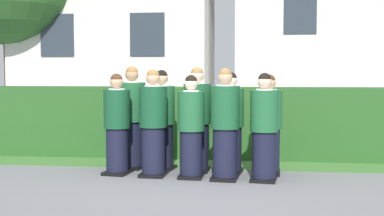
% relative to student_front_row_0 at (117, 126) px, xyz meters
% --- Properties ---
extents(ground_plane, '(60.00, 60.00, 0.00)m').
position_rel_student_front_row_0_xyz_m(ground_plane, '(1.18, -0.15, -0.76)').
color(ground_plane, slate).
extents(student_front_row_0, '(0.43, 0.53, 1.59)m').
position_rel_student_front_row_0_xyz_m(student_front_row_0, '(0.00, 0.00, 0.00)').
color(student_front_row_0, black).
rests_on(student_front_row_0, ground).
extents(student_front_row_1, '(0.43, 0.53, 1.66)m').
position_rel_student_front_row_0_xyz_m(student_front_row_1, '(0.60, -0.08, 0.03)').
color(student_front_row_1, black).
rests_on(student_front_row_1, ground).
extents(student_front_row_2, '(0.41, 0.50, 1.57)m').
position_rel_student_front_row_0_xyz_m(student_front_row_2, '(1.20, -0.15, -0.01)').
color(student_front_row_2, black).
rests_on(student_front_row_2, ground).
extents(student_front_row_3, '(0.44, 0.51, 1.67)m').
position_rel_student_front_row_0_xyz_m(student_front_row_3, '(1.72, -0.22, 0.04)').
color(student_front_row_3, black).
rests_on(student_front_row_3, ground).
extents(student_front_row_4, '(0.42, 0.50, 1.60)m').
position_rel_student_front_row_0_xyz_m(student_front_row_4, '(2.30, -0.24, 0.01)').
color(student_front_row_4, black).
rests_on(student_front_row_4, ground).
extents(student_rear_row_0, '(0.47, 0.55, 1.71)m').
position_rel_student_front_row_0_xyz_m(student_rear_row_0, '(0.12, 0.52, 0.06)').
color(student_rear_row_0, black).
rests_on(student_rear_row_0, ground).
extents(student_rear_row_1, '(0.46, 0.53, 1.65)m').
position_rel_student_front_row_0_xyz_m(student_rear_row_1, '(0.64, 0.44, 0.03)').
color(student_rear_row_1, black).
rests_on(student_rear_row_1, ground).
extents(student_rear_row_2, '(0.44, 0.50, 1.70)m').
position_rel_student_front_row_0_xyz_m(student_rear_row_2, '(1.23, 0.38, 0.05)').
color(student_rear_row_2, black).
rests_on(student_rear_row_2, ground).
extents(student_rear_row_3, '(0.42, 0.50, 1.61)m').
position_rel_student_front_row_0_xyz_m(student_rear_row_3, '(1.78, 0.33, 0.01)').
color(student_rear_row_3, black).
rests_on(student_rear_row_3, ground).
extents(student_rear_row_4, '(0.41, 0.47, 1.58)m').
position_rel_student_front_row_0_xyz_m(student_rear_row_4, '(2.38, 0.28, -0.01)').
color(student_rear_row_4, black).
rests_on(student_rear_row_4, ground).
extents(hedge, '(8.88, 0.70, 1.33)m').
position_rel_student_front_row_0_xyz_m(hedge, '(1.18, 1.76, -0.09)').
color(hedge, '#285623').
rests_on(hedge, ground).
extents(school_building_main, '(6.93, 4.71, 7.16)m').
position_rel_student_front_row_0_xyz_m(school_building_main, '(4.88, 8.95, 2.92)').
color(school_building_main, silver).
rests_on(school_building_main, ground).
extents(school_building_annex, '(5.66, 3.59, 5.76)m').
position_rel_student_front_row_0_xyz_m(school_building_annex, '(-1.77, 6.82, 2.20)').
color(school_building_annex, silver).
rests_on(school_building_annex, ground).
extents(lawn_strip, '(8.88, 0.90, 0.01)m').
position_rel_student_front_row_0_xyz_m(lawn_strip, '(1.18, 0.96, -0.75)').
color(lawn_strip, '#477A38').
rests_on(lawn_strip, ground).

